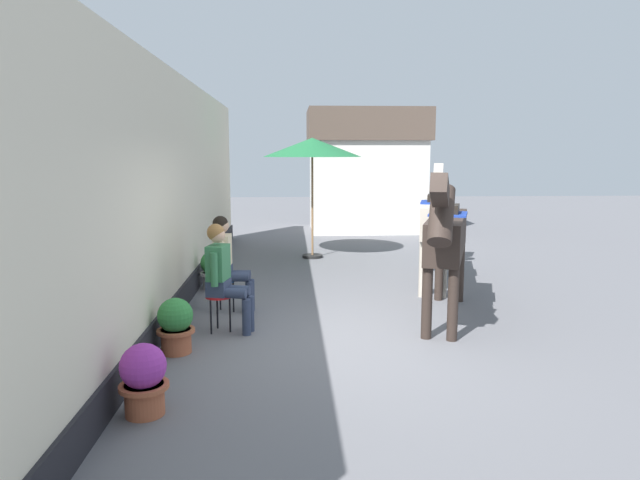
# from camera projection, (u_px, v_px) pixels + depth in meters

# --- Properties ---
(ground_plane) EXTENTS (40.00, 40.00, 0.00)m
(ground_plane) POSITION_uv_depth(u_px,v_px,m) (338.00, 284.00, 10.02)
(ground_plane) COLOR slate
(pub_facade_wall) EXTENTS (0.34, 14.00, 3.40)m
(pub_facade_wall) POSITION_uv_depth(u_px,v_px,m) (169.00, 204.00, 8.17)
(pub_facade_wall) COLOR beige
(pub_facade_wall) RESTS_ON ground_plane
(distant_cottage) EXTENTS (3.40, 2.60, 3.50)m
(distant_cottage) POSITION_uv_depth(u_px,v_px,m) (366.00, 169.00, 16.77)
(distant_cottage) COLOR silver
(distant_cottage) RESTS_ON ground_plane
(seated_visitor_near) EXTENTS (0.61, 0.48, 1.39)m
(seated_visitor_near) POSITION_uv_depth(u_px,v_px,m) (223.00, 272.00, 7.21)
(seated_visitor_near) COLOR red
(seated_visitor_near) RESTS_ON ground_plane
(seated_visitor_far) EXTENTS (0.61, 0.49, 1.39)m
(seated_visitor_far) POSITION_uv_depth(u_px,v_px,m) (227.00, 259.00, 8.12)
(seated_visitor_far) COLOR #194C99
(seated_visitor_far) RESTS_ON ground_plane
(saddled_horse_near) EXTENTS (1.24, 2.88, 2.06)m
(saddled_horse_near) POSITION_uv_depth(u_px,v_px,m) (446.00, 236.00, 7.66)
(saddled_horse_near) COLOR #2D231E
(saddled_horse_near) RESTS_ON ground_plane
(saddled_horse_far) EXTENTS (1.07, 2.93, 2.06)m
(saddled_horse_far) POSITION_uv_depth(u_px,v_px,m) (436.00, 217.00, 9.97)
(saddled_horse_far) COLOR #B2A899
(saddled_horse_far) RESTS_ON ground_plane
(flower_planter_nearest) EXTENTS (0.43, 0.43, 0.64)m
(flower_planter_nearest) POSITION_uv_depth(u_px,v_px,m) (144.00, 378.00, 4.96)
(flower_planter_nearest) COLOR #A85638
(flower_planter_nearest) RESTS_ON ground_plane
(flower_planter_inner_near) EXTENTS (0.43, 0.43, 0.64)m
(flower_planter_inner_near) POSITION_uv_depth(u_px,v_px,m) (176.00, 325.00, 6.51)
(flower_planter_inner_near) COLOR #A85638
(flower_planter_inner_near) RESTS_ON ground_plane
(flower_planter_farthest) EXTENTS (0.43, 0.43, 0.64)m
(flower_planter_farthest) POSITION_uv_depth(u_px,v_px,m) (213.00, 269.00, 9.61)
(flower_planter_farthest) COLOR beige
(flower_planter_farthest) RESTS_ON ground_plane
(cafe_parasol) EXTENTS (2.10, 2.10, 2.58)m
(cafe_parasol) POSITION_uv_depth(u_px,v_px,m) (312.00, 148.00, 12.18)
(cafe_parasol) COLOR black
(cafe_parasol) RESTS_ON ground_plane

